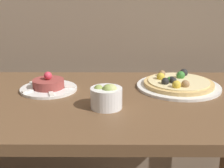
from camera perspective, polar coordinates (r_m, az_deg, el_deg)
The scene contains 4 objects.
dining_table at distance 1.15m, azimuth -3.96°, elevation -7.43°, with size 1.37×0.68×0.73m.
pizza_plate at distance 1.24m, azimuth 11.99°, elevation 0.01°, with size 0.32×0.32×0.06m.
tartare_plate at distance 1.20m, azimuth -11.52°, elevation -0.36°, with size 0.21×0.21×0.07m.
small_bowl at distance 1.00m, azimuth -0.97°, elevation -2.18°, with size 0.10×0.10×0.08m.
Camera 1 is at (0.08, -0.70, 1.11)m, focal length 50.00 mm.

